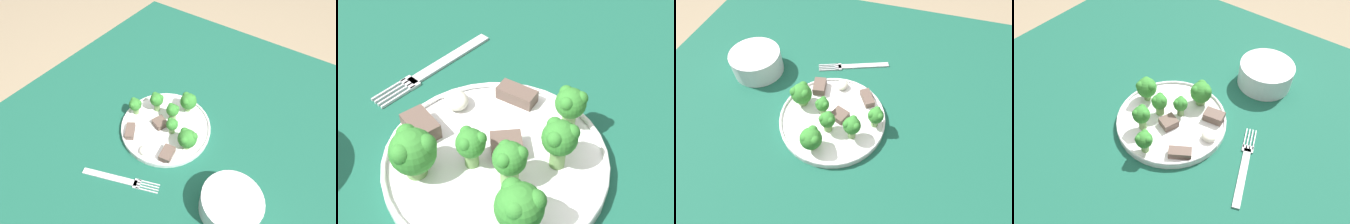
{
  "view_description": "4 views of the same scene",
  "coord_description": "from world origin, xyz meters",
  "views": [
    {
      "loc": [
        0.38,
        0.24,
        1.3
      ],
      "look_at": [
        0.0,
        -0.03,
        0.76
      ],
      "focal_mm": 28.0,
      "sensor_mm": 36.0,
      "label": 1
    },
    {
      "loc": [
        -0.27,
        0.11,
        1.12
      ],
      "look_at": [
        0.05,
        -0.05,
        0.76
      ],
      "focal_mm": 50.0,
      "sensor_mm": 36.0,
      "label": 2
    },
    {
      "loc": [
        -0.31,
        -0.15,
        1.23
      ],
      "look_at": [
        0.03,
        -0.05,
        0.75
      ],
      "focal_mm": 28.0,
      "sensor_mm": 36.0,
      "label": 3
    },
    {
      "loc": [
        0.34,
        -0.39,
        1.28
      ],
      "look_at": [
        0.04,
        -0.0,
        0.73
      ],
      "focal_mm": 35.0,
      "sensor_mm": 36.0,
      "label": 4
    }
  ],
  "objects": [
    {
      "name": "sauce_dollop",
      "position": [
        0.12,
        -0.02,
        0.73
      ],
      "size": [
        0.03,
        0.03,
        0.02
      ],
      "color": "silver",
      "rests_on": "dinner_plate"
    },
    {
      "name": "broccoli_floret_near_rim_left",
      "position": [
        -0.01,
        -0.08,
        0.76
      ],
      "size": [
        0.04,
        0.04,
        0.06
      ],
      "color": "#709E56",
      "rests_on": "dinner_plate"
    },
    {
      "name": "dinner_plate",
      "position": [
        0.02,
        -0.03,
        0.72
      ],
      "size": [
        0.25,
        0.25,
        0.02
      ],
      "color": "white",
      "rests_on": "table"
    },
    {
      "name": "meat_slice_middle_slice",
      "position": [
        0.1,
        0.03,
        0.73
      ],
      "size": [
        0.05,
        0.04,
        0.02
      ],
      "color": "brown",
      "rests_on": "dinner_plate"
    },
    {
      "name": "broccoli_floret_mid_cluster",
      "position": [
        0.05,
        0.06,
        0.76
      ],
      "size": [
        0.05,
        0.05,
        0.06
      ],
      "color": "#709E56",
      "rests_on": "dinner_plate"
    },
    {
      "name": "broccoli_floret_front_left",
      "position": [
        -0.06,
        -0.01,
        0.76
      ],
      "size": [
        0.05,
        0.05,
        0.06
      ],
      "color": "#709E56",
      "rests_on": "dinner_plate"
    },
    {
      "name": "broccoli_floret_back_left",
      "position": [
        0.03,
        -0.12,
        0.76
      ],
      "size": [
        0.04,
        0.04,
        0.05
      ],
      "color": "#709E56",
      "rests_on": "dinner_plate"
    },
    {
      "name": "broccoli_floret_center_back",
      "position": [
        -0.01,
        -0.03,
        0.76
      ],
      "size": [
        0.04,
        0.04,
        0.05
      ],
      "color": "#709E56",
      "rests_on": "dinner_plate"
    },
    {
      "name": "fork",
      "position": [
        0.22,
        -0.03,
        0.71
      ],
      "size": [
        0.09,
        0.19,
        0.0
      ],
      "color": "silver",
      "rests_on": "table"
    },
    {
      "name": "meat_slice_rear_slice",
      "position": [
        0.03,
        -0.04,
        0.73
      ],
      "size": [
        0.04,
        0.04,
        0.02
      ],
      "color": "brown",
      "rests_on": "dinner_plate"
    },
    {
      "name": "meat_slice_front_slice",
      "position": [
        0.1,
        -0.09,
        0.73
      ],
      "size": [
        0.05,
        0.04,
        0.02
      ],
      "color": "brown",
      "rests_on": "dinner_plate"
    },
    {
      "name": "broccoli_floret_center_left",
      "position": [
        0.03,
        -0.0,
        0.75
      ],
      "size": [
        0.03,
        0.03,
        0.05
      ],
      "color": "#709E56",
      "rests_on": "dinner_plate"
    }
  ]
}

